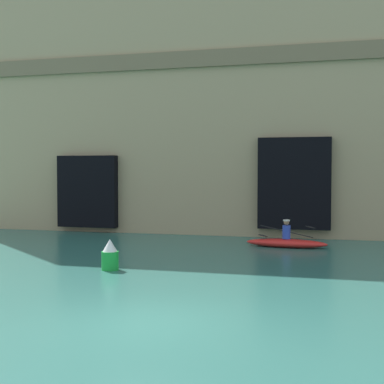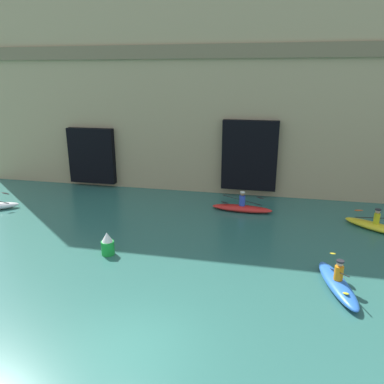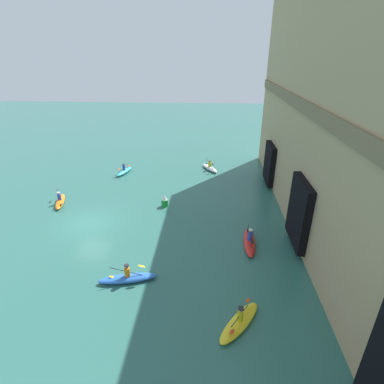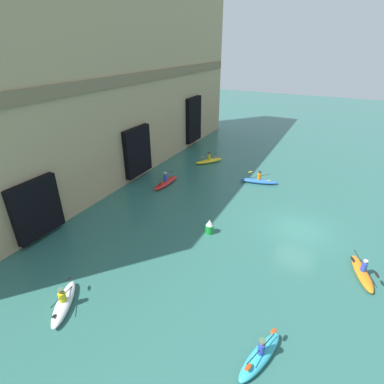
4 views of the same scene
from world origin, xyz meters
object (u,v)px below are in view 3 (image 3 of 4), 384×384
(kayak_blue, at_px, (128,278))
(kayak_orange, at_px, (60,201))
(marker_buoy, at_px, (165,201))
(kayak_red, at_px, (249,241))
(kayak_yellow, at_px, (240,322))
(kayak_white, at_px, (210,168))
(kayak_cyan, at_px, (124,171))

(kayak_blue, xyz_separation_m, kayak_orange, (-9.26, -8.39, -0.02))
(kayak_blue, height_order, marker_buoy, kayak_blue)
(kayak_blue, bearing_deg, kayak_red, 16.31)
(kayak_orange, height_order, kayak_yellow, kayak_yellow)
(kayak_red, xyz_separation_m, kayak_white, (-14.14, -2.84, 0.01))
(kayak_white, bearing_deg, kayak_cyan, 69.57)
(kayak_red, height_order, kayak_white, kayak_red)
(kayak_red, height_order, marker_buoy, kayak_red)
(kayak_orange, distance_m, marker_buoy, 9.17)
(kayak_red, xyz_separation_m, kayak_orange, (-5.15, -15.77, -0.02))
(kayak_white, height_order, marker_buoy, kayak_white)
(kayak_white, relative_size, marker_buoy, 2.84)
(marker_buoy, bearing_deg, kayak_blue, -4.79)
(kayak_red, distance_m, kayak_yellow, 6.90)
(kayak_cyan, relative_size, kayak_orange, 0.95)
(kayak_orange, bearing_deg, kayak_cyan, 136.07)
(kayak_yellow, xyz_separation_m, kayak_white, (-20.93, -1.62, 0.03))
(kayak_red, bearing_deg, marker_buoy, -124.96)
(kayak_orange, relative_size, marker_buoy, 3.03)
(kayak_orange, bearing_deg, kayak_red, 54.57)
(kayak_cyan, distance_m, kayak_yellow, 22.14)
(kayak_cyan, bearing_deg, kayak_orange, -10.46)
(kayak_orange, bearing_deg, kayak_white, 107.47)
(kayak_cyan, height_order, kayak_yellow, kayak_cyan)
(kayak_red, distance_m, kayak_orange, 16.59)
(kayak_orange, height_order, marker_buoy, kayak_orange)
(kayak_yellow, distance_m, marker_buoy, 13.14)
(kayak_cyan, distance_m, kayak_orange, 8.22)
(kayak_yellow, bearing_deg, marker_buoy, -119.72)
(kayak_blue, height_order, kayak_red, kayak_red)
(kayak_blue, height_order, kayak_yellow, kayak_blue)
(kayak_red, bearing_deg, kayak_blue, -57.70)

